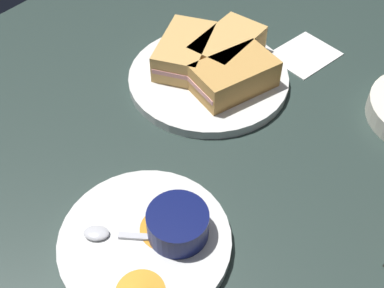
{
  "coord_description": "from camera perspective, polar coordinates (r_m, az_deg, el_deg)",
  "views": [
    {
      "loc": [
        47.18,
        27.11,
        53.89
      ],
      "look_at": [
        11.35,
        -1.89,
        3.0
      ],
      "focal_mm": 45.41,
      "sensor_mm": 36.0,
      "label": 1
    }
  ],
  "objects": [
    {
      "name": "ramekin_light_gravy",
      "position": [
        0.6,
        -1.68,
        -9.29
      ],
      "size": [
        7.68,
        7.68,
        3.78
      ],
      "color": "#0C144C",
      "rests_on": "plate_chips_companion"
    },
    {
      "name": "plantain_chip_scatter",
      "position": [
        0.6,
        -3.56,
        -12.06
      ],
      "size": [
        16.6,
        11.76,
        0.6
      ],
      "color": "gold",
      "rests_on": "plate_chips_companion"
    },
    {
      "name": "ground_plane",
      "position": [
        0.78,
        6.37,
        1.95
      ],
      "size": [
        110.0,
        110.0,
        3.0
      ],
      "primitive_type": "cube",
      "color": "#283833"
    },
    {
      "name": "plate_chips_companion",
      "position": [
        0.62,
        -5.53,
        -11.31
      ],
      "size": [
        21.63,
        21.63,
        1.6
      ],
      "primitive_type": "cylinder",
      "color": "silver",
      "rests_on": "ground_plane"
    },
    {
      "name": "plate_sandwich_main",
      "position": [
        0.82,
        1.94,
        7.73
      ],
      "size": [
        26.81,
        26.81,
        1.6
      ],
      "primitive_type": "cylinder",
      "color": "silver",
      "rests_on": "ground_plane"
    },
    {
      "name": "ramekin_dark_sauce",
      "position": [
        0.84,
        -0.88,
        11.06
      ],
      "size": [
        7.2,
        7.2,
        3.36
      ],
      "color": "#0C144C",
      "rests_on": "plate_sandwich_main"
    },
    {
      "name": "sandwich_half_near",
      "position": [
        0.78,
        4.98,
        7.98
      ],
      "size": [
        14.77,
        11.25,
        4.8
      ],
      "color": "tan",
      "rests_on": "plate_sandwich_main"
    },
    {
      "name": "spoon_by_dark_ramekin",
      "position": [
        0.83,
        2.44,
        8.97
      ],
      "size": [
        2.54,
        9.95,
        0.8
      ],
      "color": "silver",
      "rests_on": "plate_sandwich_main"
    },
    {
      "name": "paper_napkin_folded",
      "position": [
        0.91,
        13.09,
        10.23
      ],
      "size": [
        12.44,
        10.83,
        0.4
      ],
      "primitive_type": "cube",
      "rotation": [
        0.0,
        0.0,
        -0.18
      ],
      "color": "white",
      "rests_on": "ground_plane"
    },
    {
      "name": "spoon_by_gravy_ramekin",
      "position": [
        0.62,
        -9.97,
        -10.36
      ],
      "size": [
        6.84,
        8.95,
        0.8
      ],
      "color": "silver",
      "rests_on": "plate_chips_companion"
    },
    {
      "name": "sandwich_half_far",
      "position": [
        0.84,
        4.17,
        11.13
      ],
      "size": [
        13.5,
        8.05,
        4.8
      ],
      "color": "tan",
      "rests_on": "plate_sandwich_main"
    },
    {
      "name": "sandwich_half_extra",
      "position": [
        0.83,
        -0.84,
        10.85
      ],
      "size": [
        14.92,
        11.93,
        4.8
      ],
      "color": "tan",
      "rests_on": "plate_sandwich_main"
    }
  ]
}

